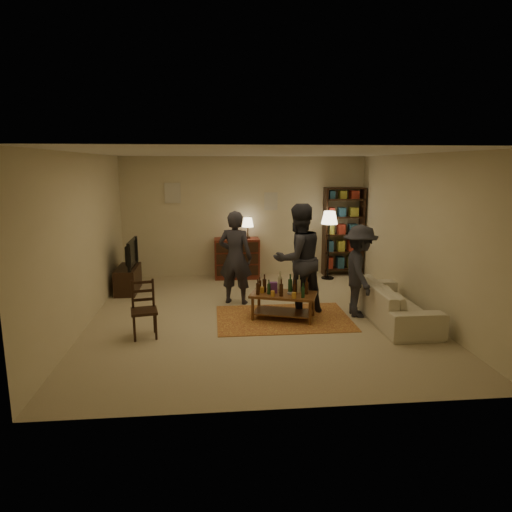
{
  "coord_description": "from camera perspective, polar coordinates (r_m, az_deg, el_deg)",
  "views": [
    {
      "loc": [
        -0.74,
        -7.32,
        2.52
      ],
      "look_at": [
        -0.02,
        0.1,
        1.02
      ],
      "focal_mm": 32.0,
      "sensor_mm": 36.0,
      "label": 1
    }
  ],
  "objects": [
    {
      "name": "tv_stand",
      "position": [
        9.52,
        -15.72,
        -2.02
      ],
      "size": [
        0.4,
        1.0,
        1.06
      ],
      "color": "black",
      "rests_on": "ground"
    },
    {
      "name": "rug",
      "position": [
        7.68,
        3.42,
        -7.76
      ],
      "size": [
        2.2,
        1.5,
        0.01
      ],
      "primitive_type": "cube",
      "color": "maroon",
      "rests_on": "ground"
    },
    {
      "name": "floor_lamp",
      "position": [
        10.17,
        9.15,
        4.2
      ],
      "size": [
        0.36,
        0.36,
        1.52
      ],
      "color": "black",
      "rests_on": "ground"
    },
    {
      "name": "bookshelf",
      "position": [
        10.64,
        10.83,
        3.13
      ],
      "size": [
        0.9,
        0.34,
        2.02
      ],
      "color": "black",
      "rests_on": "ground"
    },
    {
      "name": "floor",
      "position": [
        7.78,
        0.21,
        -7.53
      ],
      "size": [
        6.0,
        6.0,
        0.0
      ],
      "primitive_type": "plane",
      "color": "#C6B793",
      "rests_on": "ground"
    },
    {
      "name": "sofa",
      "position": [
        7.84,
        16.81,
        -5.55
      ],
      "size": [
        0.81,
        2.08,
        0.61
      ],
      "primitive_type": "imported",
      "rotation": [
        0.0,
        0.0,
        1.57
      ],
      "color": "beige",
      "rests_on": "ground"
    },
    {
      "name": "dining_chair",
      "position": [
        6.99,
        -13.86,
        -6.22
      ],
      "size": [
        0.44,
        0.44,
        0.86
      ],
      "rotation": [
        0.0,
        0.0,
        0.19
      ],
      "color": "black",
      "rests_on": "ground"
    },
    {
      "name": "person_by_sofa",
      "position": [
        7.81,
        12.81,
        -1.84
      ],
      "size": [
        0.66,
        1.05,
        1.55
      ],
      "primitive_type": "imported",
      "rotation": [
        0.0,
        0.0,
        1.48
      ],
      "color": "#27282F",
      "rests_on": "ground"
    },
    {
      "name": "dresser",
      "position": [
        10.26,
        -2.37,
        -0.14
      ],
      "size": [
        1.0,
        0.5,
        1.36
      ],
      "color": "maroon",
      "rests_on": "ground"
    },
    {
      "name": "room_shell",
      "position": [
        10.33,
        -5.07,
        7.4
      ],
      "size": [
        6.0,
        6.0,
        6.0
      ],
      "color": "beige",
      "rests_on": "ground"
    },
    {
      "name": "person_right",
      "position": [
        7.77,
        5.28,
        -0.39
      ],
      "size": [
        1.12,
        1.01,
        1.89
      ],
      "primitive_type": "imported",
      "rotation": [
        0.0,
        0.0,
        3.53
      ],
      "color": "#282831",
      "rests_on": "ground"
    },
    {
      "name": "person_left",
      "position": [
        8.3,
        -2.6,
        -0.2
      ],
      "size": [
        0.72,
        0.59,
        1.71
      ],
      "primitive_type": "imported",
      "rotation": [
        0.0,
        0.0,
        2.81
      ],
      "color": "#28272E",
      "rests_on": "ground"
    },
    {
      "name": "coffee_table",
      "position": [
        7.57,
        3.37,
        -5.0
      ],
      "size": [
        1.19,
        0.89,
        0.77
      ],
      "rotation": [
        0.0,
        0.0,
        -0.33
      ],
      "color": "brown",
      "rests_on": "ground"
    }
  ]
}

